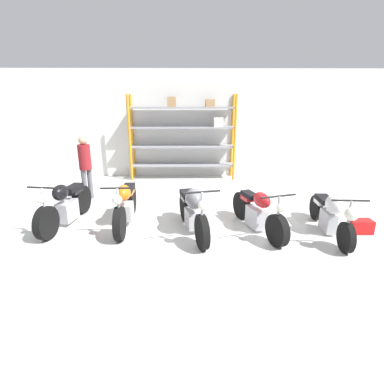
{
  "coord_description": "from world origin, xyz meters",
  "views": [
    {
      "loc": [
        -0.1,
        -5.84,
        2.65
      ],
      "look_at": [
        0.0,
        0.4,
        0.7
      ],
      "focal_mm": 28.0,
      "sensor_mm": 36.0,
      "label": 1
    }
  ],
  "objects_px": {
    "motorcycle_orange": "(126,205)",
    "person_browsing": "(85,163)",
    "shelving_rack": "(184,134)",
    "motorcycle_grey": "(193,210)",
    "toolbox": "(361,226)",
    "motorcycle_white": "(331,213)",
    "motorcycle_black": "(66,205)",
    "motorcycle_red": "(258,212)"
  },
  "relations": [
    {
      "from": "motorcycle_black",
      "to": "motorcycle_white",
      "type": "bearing_deg",
      "value": 92.42
    },
    {
      "from": "motorcycle_orange",
      "to": "motorcycle_red",
      "type": "distance_m",
      "value": 2.81
    },
    {
      "from": "motorcycle_black",
      "to": "motorcycle_grey",
      "type": "bearing_deg",
      "value": 88.27
    },
    {
      "from": "shelving_rack",
      "to": "motorcycle_orange",
      "type": "relative_size",
      "value": 1.68
    },
    {
      "from": "motorcycle_grey",
      "to": "motorcycle_white",
      "type": "xyz_separation_m",
      "value": [
        2.77,
        -0.1,
        -0.05
      ]
    },
    {
      "from": "shelving_rack",
      "to": "motorcycle_white",
      "type": "bearing_deg",
      "value": -57.22
    },
    {
      "from": "shelving_rack",
      "to": "motorcycle_grey",
      "type": "height_order",
      "value": "shelving_rack"
    },
    {
      "from": "motorcycle_black",
      "to": "motorcycle_orange",
      "type": "bearing_deg",
      "value": 95.8
    },
    {
      "from": "shelving_rack",
      "to": "motorcycle_black",
      "type": "xyz_separation_m",
      "value": [
        -2.55,
        -4.01,
        -1.07
      ]
    },
    {
      "from": "person_browsing",
      "to": "toolbox",
      "type": "xyz_separation_m",
      "value": [
        6.3,
        -2.3,
        -0.88
      ]
    },
    {
      "from": "person_browsing",
      "to": "motorcycle_red",
      "type": "bearing_deg",
      "value": -169.98
    },
    {
      "from": "toolbox",
      "to": "motorcycle_red",
      "type": "bearing_deg",
      "value": 175.94
    },
    {
      "from": "shelving_rack",
      "to": "motorcycle_red",
      "type": "distance_m",
      "value": 4.8
    },
    {
      "from": "motorcycle_red",
      "to": "person_browsing",
      "type": "xyz_separation_m",
      "value": [
        -4.18,
        2.15,
        0.6
      ]
    },
    {
      "from": "motorcycle_orange",
      "to": "motorcycle_white",
      "type": "height_order",
      "value": "motorcycle_orange"
    },
    {
      "from": "motorcycle_black",
      "to": "motorcycle_orange",
      "type": "distance_m",
      "value": 1.31
    },
    {
      "from": "shelving_rack",
      "to": "motorcycle_orange",
      "type": "bearing_deg",
      "value": -106.92
    },
    {
      "from": "shelving_rack",
      "to": "motorcycle_black",
      "type": "distance_m",
      "value": 4.87
    },
    {
      "from": "motorcycle_orange",
      "to": "toolbox",
      "type": "distance_m",
      "value": 4.93
    },
    {
      "from": "motorcycle_grey",
      "to": "toolbox",
      "type": "relative_size",
      "value": 4.61
    },
    {
      "from": "shelving_rack",
      "to": "motorcycle_black",
      "type": "height_order",
      "value": "shelving_rack"
    },
    {
      "from": "motorcycle_red",
      "to": "toolbox",
      "type": "xyz_separation_m",
      "value": [
        2.11,
        -0.15,
        -0.27
      ]
    },
    {
      "from": "motorcycle_orange",
      "to": "motorcycle_red",
      "type": "relative_size",
      "value": 1.04
    },
    {
      "from": "motorcycle_orange",
      "to": "person_browsing",
      "type": "relative_size",
      "value": 1.22
    },
    {
      "from": "motorcycle_grey",
      "to": "motorcycle_red",
      "type": "bearing_deg",
      "value": 81.56
    },
    {
      "from": "motorcycle_white",
      "to": "toolbox",
      "type": "bearing_deg",
      "value": 98.41
    },
    {
      "from": "motorcycle_orange",
      "to": "motorcycle_white",
      "type": "bearing_deg",
      "value": 81.6
    },
    {
      "from": "shelving_rack",
      "to": "motorcycle_grey",
      "type": "bearing_deg",
      "value": -87.47
    },
    {
      "from": "motorcycle_grey",
      "to": "toolbox",
      "type": "xyz_separation_m",
      "value": [
        3.46,
        -0.04,
        -0.36
      ]
    },
    {
      "from": "shelving_rack",
      "to": "motorcycle_black",
      "type": "relative_size",
      "value": 1.68
    },
    {
      "from": "motorcycle_orange",
      "to": "motorcycle_white",
      "type": "relative_size",
      "value": 1.0
    },
    {
      "from": "motorcycle_orange",
      "to": "person_browsing",
      "type": "height_order",
      "value": "person_browsing"
    },
    {
      "from": "shelving_rack",
      "to": "motorcycle_orange",
      "type": "distance_m",
      "value": 4.39
    },
    {
      "from": "shelving_rack",
      "to": "person_browsing",
      "type": "relative_size",
      "value": 2.05
    },
    {
      "from": "motorcycle_orange",
      "to": "motorcycle_grey",
      "type": "height_order",
      "value": "motorcycle_grey"
    },
    {
      "from": "motorcycle_black",
      "to": "motorcycle_grey",
      "type": "height_order",
      "value": "motorcycle_grey"
    },
    {
      "from": "motorcycle_black",
      "to": "motorcycle_grey",
      "type": "xyz_separation_m",
      "value": [
        2.75,
        -0.5,
        0.07
      ]
    },
    {
      "from": "motorcycle_red",
      "to": "motorcycle_orange",
      "type": "bearing_deg",
      "value": -113.75
    },
    {
      "from": "motorcycle_black",
      "to": "motorcycle_red",
      "type": "height_order",
      "value": "motorcycle_black"
    },
    {
      "from": "motorcycle_white",
      "to": "shelving_rack",
      "type": "bearing_deg",
      "value": -143.6
    },
    {
      "from": "person_browsing",
      "to": "shelving_rack",
      "type": "bearing_deg",
      "value": -102.25
    },
    {
      "from": "motorcycle_orange",
      "to": "person_browsing",
      "type": "bearing_deg",
      "value": -143.61
    }
  ]
}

